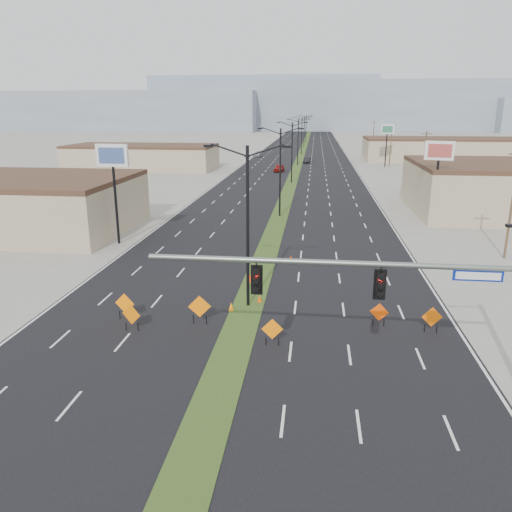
# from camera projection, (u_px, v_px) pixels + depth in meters

# --- Properties ---
(ground) EXTENTS (600.00, 600.00, 0.00)m
(ground) POSITION_uv_depth(u_px,v_px,m) (209.00, 416.00, 20.31)
(ground) COLOR gray
(ground) RESTS_ON ground
(road_surface) EXTENTS (25.00, 400.00, 0.02)m
(road_surface) POSITION_uv_depth(u_px,v_px,m) (298.00, 163.00, 115.59)
(road_surface) COLOR black
(road_surface) RESTS_ON ground
(median_strip) EXTENTS (2.00, 400.00, 0.04)m
(median_strip) POSITION_uv_depth(u_px,v_px,m) (298.00, 163.00, 115.59)
(median_strip) COLOR #35491A
(median_strip) RESTS_ON ground
(building_sw_far) EXTENTS (30.00, 14.00, 4.50)m
(building_sw_far) POSITION_uv_depth(u_px,v_px,m) (143.00, 158.00, 104.25)
(building_sw_far) COLOR tan
(building_sw_far) RESTS_ON ground
(building_se_far) EXTENTS (44.00, 16.00, 5.00)m
(building_se_far) POSITION_uv_depth(u_px,v_px,m) (458.00, 151.00, 120.16)
(building_se_far) COLOR tan
(building_se_far) RESTS_ON ground
(mesa_west) EXTENTS (180.00, 50.00, 22.00)m
(mesa_west) POSITION_uv_depth(u_px,v_px,m) (108.00, 111.00, 297.43)
(mesa_west) COLOR gray
(mesa_west) RESTS_ON ground
(mesa_center) EXTENTS (220.00, 50.00, 28.00)m
(mesa_center) POSITION_uv_depth(u_px,v_px,m) (378.00, 106.00, 297.71)
(mesa_center) COLOR gray
(mesa_center) RESTS_ON ground
(mesa_backdrop) EXTENTS (140.00, 50.00, 32.00)m
(mesa_backdrop) POSITION_uv_depth(u_px,v_px,m) (265.00, 103.00, 324.05)
(mesa_backdrop) COLOR gray
(mesa_backdrop) RESTS_ON ground
(signal_mast) EXTENTS (16.30, 0.60, 8.00)m
(signal_mast) POSITION_uv_depth(u_px,v_px,m) (427.00, 297.00, 19.91)
(signal_mast) COLOR slate
(signal_mast) RESTS_ON ground
(streetlight_0) EXTENTS (5.15, 0.24, 10.02)m
(streetlight_0) POSITION_uv_depth(u_px,v_px,m) (248.00, 222.00, 30.22)
(streetlight_0) COLOR black
(streetlight_0) RESTS_ON ground
(streetlight_1) EXTENTS (5.15, 0.24, 10.02)m
(streetlight_1) POSITION_uv_depth(u_px,v_px,m) (280.00, 170.00, 56.90)
(streetlight_1) COLOR black
(streetlight_1) RESTS_ON ground
(streetlight_2) EXTENTS (5.15, 0.24, 10.02)m
(streetlight_2) POSITION_uv_depth(u_px,v_px,m) (292.00, 150.00, 83.57)
(streetlight_2) COLOR black
(streetlight_2) RESTS_ON ground
(streetlight_3) EXTENTS (5.15, 0.24, 10.02)m
(streetlight_3) POSITION_uv_depth(u_px,v_px,m) (298.00, 140.00, 110.25)
(streetlight_3) COLOR black
(streetlight_3) RESTS_ON ground
(streetlight_4) EXTENTS (5.15, 0.24, 10.02)m
(streetlight_4) POSITION_uv_depth(u_px,v_px,m) (302.00, 134.00, 136.93)
(streetlight_4) COLOR black
(streetlight_4) RESTS_ON ground
(streetlight_5) EXTENTS (5.15, 0.24, 10.02)m
(streetlight_5) POSITION_uv_depth(u_px,v_px,m) (304.00, 130.00, 163.61)
(streetlight_5) COLOR black
(streetlight_5) RESTS_ON ground
(streetlight_6) EXTENTS (5.15, 0.24, 10.02)m
(streetlight_6) POSITION_uv_depth(u_px,v_px,m) (306.00, 127.00, 190.28)
(streetlight_6) COLOR black
(streetlight_6) RESTS_ON ground
(utility_pole_0) EXTENTS (1.60, 0.20, 9.00)m
(utility_pole_0) POSITION_uv_depth(u_px,v_px,m) (512.00, 203.00, 40.57)
(utility_pole_0) COLOR #4C3823
(utility_pole_0) RESTS_ON ground
(utility_pole_1) EXTENTS (1.60, 0.20, 9.00)m
(utility_pole_1) POSITION_uv_depth(u_px,v_px,m) (424.00, 161.00, 73.92)
(utility_pole_1) COLOR #4C3823
(utility_pole_1) RESTS_ON ground
(utility_pole_2) EXTENTS (1.60, 0.20, 9.00)m
(utility_pole_2) POSITION_uv_depth(u_px,v_px,m) (391.00, 145.00, 107.27)
(utility_pole_2) COLOR #4C3823
(utility_pole_2) RESTS_ON ground
(utility_pole_3) EXTENTS (1.60, 0.20, 9.00)m
(utility_pole_3) POSITION_uv_depth(u_px,v_px,m) (373.00, 137.00, 140.61)
(utility_pole_3) COLOR #4C3823
(utility_pole_3) RESTS_ON ground
(car_left) EXTENTS (2.08, 4.44, 1.47)m
(car_left) POSITION_uv_depth(u_px,v_px,m) (279.00, 168.00, 99.97)
(car_left) COLOR maroon
(car_left) RESTS_ON ground
(car_mid) EXTENTS (1.71, 4.05, 1.30)m
(car_mid) POSITION_uv_depth(u_px,v_px,m) (307.00, 160.00, 116.54)
(car_mid) COLOR black
(car_mid) RESTS_ON ground
(car_far) EXTENTS (2.07, 4.53, 1.28)m
(car_far) POSITION_uv_depth(u_px,v_px,m) (258.00, 154.00, 132.12)
(car_far) COLOR #A2A7AC
(car_far) RESTS_ON ground
(construction_sign_0) EXTENTS (1.22, 0.21, 1.63)m
(construction_sign_0) POSITION_uv_depth(u_px,v_px,m) (125.00, 304.00, 29.41)
(construction_sign_0) COLOR orange
(construction_sign_0) RESTS_ON ground
(construction_sign_1) EXTENTS (1.16, 0.39, 1.60)m
(construction_sign_1) POSITION_uv_depth(u_px,v_px,m) (131.00, 315.00, 27.87)
(construction_sign_1) COLOR #D96604
(construction_sign_1) RESTS_ON ground
(construction_sign_2) EXTENTS (1.30, 0.26, 1.74)m
(construction_sign_2) POSITION_uv_depth(u_px,v_px,m) (200.00, 307.00, 28.75)
(construction_sign_2) COLOR orange
(construction_sign_2) RESTS_ON ground
(construction_sign_3) EXTENTS (1.13, 0.14, 1.51)m
(construction_sign_3) POSITION_uv_depth(u_px,v_px,m) (272.00, 330.00, 26.14)
(construction_sign_3) COLOR orange
(construction_sign_3) RESTS_ON ground
(construction_sign_4) EXTENTS (1.15, 0.16, 1.53)m
(construction_sign_4) POSITION_uv_depth(u_px,v_px,m) (432.00, 318.00, 27.64)
(construction_sign_4) COLOR #D85704
(construction_sign_4) RESTS_ON ground
(construction_sign_5) EXTENTS (1.05, 0.22, 1.41)m
(construction_sign_5) POSITION_uv_depth(u_px,v_px,m) (379.00, 313.00, 28.50)
(construction_sign_5) COLOR #ED4604
(construction_sign_5) RESTS_ON ground
(cone_0) EXTENTS (0.33, 0.33, 0.54)m
(cone_0) POSITION_uv_depth(u_px,v_px,m) (260.00, 299.00, 32.18)
(cone_0) COLOR #D54D04
(cone_0) RESTS_ON ground
(cone_1) EXTENTS (0.37, 0.37, 0.57)m
(cone_1) POSITION_uv_depth(u_px,v_px,m) (231.00, 307.00, 30.81)
(cone_1) COLOR orange
(cone_1) RESTS_ON ground
(cone_2) EXTENTS (0.47, 0.47, 0.67)m
(cone_2) POSITION_uv_depth(u_px,v_px,m) (291.00, 259.00, 40.41)
(cone_2) COLOR red
(cone_2) RESTS_ON ground
(cone_3) EXTENTS (0.49, 0.49, 0.63)m
(cone_3) POSITION_uv_depth(u_px,v_px,m) (250.00, 279.00, 35.84)
(cone_3) COLOR #E43804
(cone_3) RESTS_ON ground
(pole_sign_west) EXTENTS (2.98, 0.53, 9.08)m
(pole_sign_west) POSITION_uv_depth(u_px,v_px,m) (113.00, 163.00, 44.44)
(pole_sign_west) COLOR black
(pole_sign_west) RESTS_ON ground
(pole_sign_east_near) EXTENTS (2.90, 1.09, 8.91)m
(pole_sign_east_near) POSITION_uv_depth(u_px,v_px,m) (439.00, 158.00, 51.47)
(pole_sign_east_near) COLOR black
(pole_sign_east_near) RESTS_ON ground
(pole_sign_east_far) EXTENTS (2.88, 1.28, 8.97)m
(pole_sign_east_far) POSITION_uv_depth(u_px,v_px,m) (387.00, 133.00, 106.10)
(pole_sign_east_far) COLOR black
(pole_sign_east_far) RESTS_ON ground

